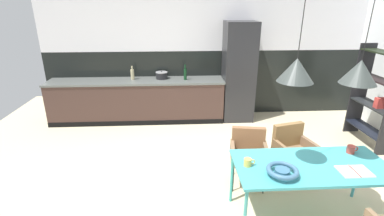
# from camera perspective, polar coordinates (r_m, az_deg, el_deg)

# --- Properties ---
(ground_plane) EXTENTS (8.94, 8.94, 0.00)m
(ground_plane) POSITION_cam_1_polar(r_m,az_deg,el_deg) (3.85, 7.86, -17.65)
(ground_plane) COLOR #C6B892
(back_wall_splashback_dark) EXTENTS (6.88, 0.12, 1.42)m
(back_wall_splashback_dark) POSITION_cam_1_polar(r_m,az_deg,el_deg) (6.26, 3.03, 5.18)
(back_wall_splashback_dark) COLOR black
(back_wall_splashback_dark) RESTS_ON ground
(back_wall_panel_upper) EXTENTS (6.88, 0.12, 1.42)m
(back_wall_panel_upper) POSITION_cam_1_polar(r_m,az_deg,el_deg) (6.04, 3.30, 18.23)
(back_wall_panel_upper) COLOR silver
(back_wall_panel_upper) RESTS_ON back_wall_splashback_dark
(kitchen_counter) EXTENTS (3.60, 0.63, 0.88)m
(kitchen_counter) POSITION_cam_1_polar(r_m,az_deg,el_deg) (6.02, -11.01, 1.52)
(kitchen_counter) COLOR #3F2C26
(kitchen_counter) RESTS_ON ground
(refrigerator_column) EXTENTS (0.63, 0.60, 2.04)m
(refrigerator_column) POSITION_cam_1_polar(r_m,az_deg,el_deg) (5.94, 9.43, 7.18)
(refrigerator_column) COLOR #232326
(refrigerator_column) RESTS_ON ground
(dining_table) EXTENTS (1.68, 0.77, 0.72)m
(dining_table) POSITION_cam_1_polar(r_m,az_deg,el_deg) (3.39, 23.16, -11.20)
(dining_table) COLOR teal
(dining_table) RESTS_ON ground
(armchair_corner_seat) EXTENTS (0.55, 0.54, 0.77)m
(armchair_corner_seat) POSITION_cam_1_polar(r_m,az_deg,el_deg) (3.94, 11.42, -8.27)
(armchair_corner_seat) COLOR brown
(armchair_corner_seat) RESTS_ON ground
(armchair_near_window) EXTENTS (0.58, 0.57, 0.78)m
(armchair_near_window) POSITION_cam_1_polar(r_m,az_deg,el_deg) (4.20, 19.68, -7.16)
(armchair_near_window) COLOR brown
(armchair_near_window) RESTS_ON ground
(fruit_bowl) EXTENTS (0.33, 0.33, 0.09)m
(fruit_bowl) POSITION_cam_1_polar(r_m,az_deg,el_deg) (3.04, 17.89, -12.06)
(fruit_bowl) COLOR #33607F
(fruit_bowl) RESTS_ON dining_table
(open_book) EXTENTS (0.32, 0.23, 0.02)m
(open_book) POSITION_cam_1_polar(r_m,az_deg,el_deg) (3.42, 30.14, -11.09)
(open_book) COLOR white
(open_book) RESTS_ON dining_table
(mug_white_ceramic) EXTENTS (0.13, 0.09, 0.09)m
(mug_white_ceramic) POSITION_cam_1_polar(r_m,az_deg,el_deg) (3.79, 29.63, -7.32)
(mug_white_ceramic) COLOR #B23D33
(mug_white_ceramic) RESTS_ON dining_table
(mug_dark_espresso) EXTENTS (0.13, 0.08, 0.08)m
(mug_dark_espresso) POSITION_cam_1_polar(r_m,az_deg,el_deg) (3.12, 11.31, -10.76)
(mug_dark_espresso) COLOR gold
(mug_dark_espresso) RESTS_ON dining_table
(cooking_pot) EXTENTS (0.25, 0.25, 0.17)m
(cooking_pot) POSITION_cam_1_polar(r_m,az_deg,el_deg) (5.92, -6.19, 6.63)
(cooking_pot) COLOR black
(cooking_pot) RESTS_ON kitchen_counter
(bottle_oil_tall) EXTENTS (0.06, 0.06, 0.32)m
(bottle_oil_tall) POSITION_cam_1_polar(r_m,az_deg,el_deg) (5.79, -1.38, 7.00)
(bottle_oil_tall) COLOR #0F3319
(bottle_oil_tall) RESTS_ON kitchen_counter
(bottle_spice_small) EXTENTS (0.07, 0.07, 0.28)m
(bottle_spice_small) POSITION_cam_1_polar(r_m,az_deg,el_deg) (5.95, -12.01, 6.77)
(bottle_spice_small) COLOR tan
(bottle_spice_small) RESTS_ON kitchen_counter
(open_shelf_unit) EXTENTS (0.30, 0.95, 1.77)m
(open_shelf_unit) POSITION_cam_1_polar(r_m,az_deg,el_deg) (5.71, 33.50, 2.39)
(open_shelf_unit) COLOR black
(open_shelf_unit) RESTS_ON ground
(pendant_lamp_over_table_near) EXTENTS (0.34, 0.34, 1.12)m
(pendant_lamp_over_table_near) POSITION_cam_1_polar(r_m,az_deg,el_deg) (2.82, 20.40, 7.25)
(pendant_lamp_over_table_near) COLOR black
(pendant_lamp_over_table_far) EXTENTS (0.35, 0.35, 1.17)m
(pendant_lamp_over_table_far) POSITION_cam_1_polar(r_m,az_deg,el_deg) (3.21, 30.89, 6.32)
(pendant_lamp_over_table_far) COLOR black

